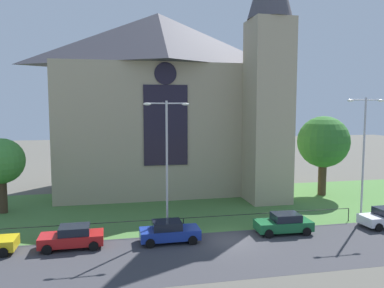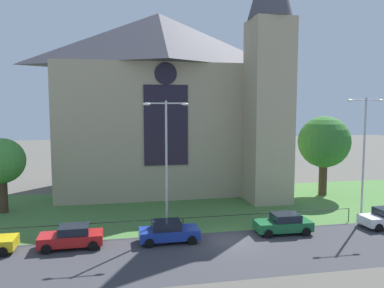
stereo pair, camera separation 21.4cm
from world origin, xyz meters
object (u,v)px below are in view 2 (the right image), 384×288
(church_building, at_px, (167,100))
(parked_car_blue, at_px, (168,232))
(parked_car_red, at_px, (72,237))
(tree_left_far, at_px, (2,162))
(streetlamp_near, at_px, (166,152))
(parked_car_green, at_px, (283,224))
(tree_right_far, at_px, (324,142))
(streetlamp_far, at_px, (364,146))

(church_building, distance_m, parked_car_blue, 19.63)
(parked_car_red, relative_size, parked_car_blue, 1.00)
(tree_left_far, distance_m, parked_car_blue, 17.54)
(tree_left_far, relative_size, streetlamp_near, 0.68)
(parked_car_green, bearing_deg, church_building, -66.29)
(tree_left_far, bearing_deg, church_building, 22.96)
(tree_right_far, distance_m, streetlamp_near, 20.43)
(church_building, xyz_separation_m, parked_car_blue, (-2.14, -17.03, -9.53))
(tree_left_far, relative_size, parked_car_blue, 1.61)
(parked_car_blue, height_order, parked_car_green, same)
(tree_left_far, relative_size, parked_car_green, 1.58)
(tree_left_far, bearing_deg, tree_right_far, 1.06)
(tree_left_far, height_order, streetlamp_near, streetlamp_near)
(church_building, distance_m, streetlamp_far, 21.35)
(streetlamp_near, height_order, parked_car_green, streetlamp_near)
(tree_right_far, height_order, parked_car_green, tree_right_far)
(parked_car_blue, relative_size, parked_car_green, 0.99)
(streetlamp_near, xyz_separation_m, parked_car_green, (8.68, -1.57, -5.44))
(church_building, xyz_separation_m, tree_left_far, (-15.75, -6.67, -5.62))
(streetlamp_far, bearing_deg, parked_car_blue, -174.05)
(tree_right_far, distance_m, parked_car_red, 27.57)
(parked_car_blue, bearing_deg, tree_right_far, 30.57)
(parked_car_green, bearing_deg, parked_car_blue, 3.16)
(streetlamp_near, bearing_deg, tree_right_far, 26.88)
(parked_car_blue, bearing_deg, streetlamp_far, 5.65)
(streetlamp_far, xyz_separation_m, parked_car_green, (-7.70, -1.57, -5.61))
(streetlamp_near, distance_m, parked_car_blue, 5.71)
(streetlamp_near, height_order, parked_car_red, streetlamp_near)
(church_building, xyz_separation_m, streetlamp_near, (-2.03, -15.31, -4.09))
(parked_car_green, bearing_deg, parked_car_red, 1.92)
(tree_left_far, height_order, parked_car_red, tree_left_far)
(church_building, relative_size, parked_car_red, 6.16)
(tree_right_far, xyz_separation_m, parked_car_blue, (-18.32, -10.95, -5.00))
(tree_left_far, xyz_separation_m, parked_car_red, (7.03, -10.13, -3.91))
(streetlamp_near, xyz_separation_m, parked_car_red, (-6.69, -1.49, -5.44))
(tree_right_far, relative_size, parked_car_blue, 2.03)
(tree_left_far, bearing_deg, parked_car_green, -24.51)
(parked_car_red, bearing_deg, streetlamp_near, -168.05)
(tree_right_far, xyz_separation_m, parked_car_red, (-24.90, -10.73, -5.00))
(tree_right_far, distance_m, streetlamp_far, 9.43)
(streetlamp_near, bearing_deg, streetlamp_far, 0.00)
(parked_car_red, bearing_deg, streetlamp_far, -176.94)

